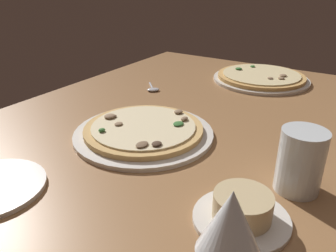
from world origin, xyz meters
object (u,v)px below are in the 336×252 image
at_px(pizza_main, 144,131).
at_px(spoon, 153,89).
at_px(pizza_side, 261,77).
at_px(wine_glass_far, 230,227).
at_px(ramekin_on_saucer, 242,210).
at_px(water_glass, 300,164).

distance_m(pizza_main, spoon, 0.33).
bearing_deg(pizza_side, pizza_main, -9.17).
height_order(pizza_main, wine_glass_far, wine_glass_far).
distance_m(ramekin_on_saucer, wine_glass_far, 0.17).
bearing_deg(pizza_main, water_glass, 85.48).
bearing_deg(ramekin_on_saucer, wine_glass_far, 13.00).
xyz_separation_m(wine_glass_far, spoon, (-0.59, -0.51, -0.10)).
xyz_separation_m(ramekin_on_saucer, water_glass, (-0.13, 0.05, 0.03)).
bearing_deg(ramekin_on_saucer, spoon, -133.02).
distance_m(pizza_side, spoon, 0.39).
bearing_deg(ramekin_on_saucer, pizza_side, -163.87).
relative_size(wine_glass_far, water_glass, 1.36).
bearing_deg(spoon, pizza_side, 137.76).
distance_m(ramekin_on_saucer, spoon, 0.65).
xyz_separation_m(wine_glass_far, water_glass, (-0.27, 0.02, -0.06)).
bearing_deg(wine_glass_far, water_glass, 176.26).
height_order(pizza_main, ramekin_on_saucer, ramekin_on_saucer).
height_order(pizza_side, ramekin_on_saucer, ramekin_on_saucer).
relative_size(pizza_side, ramekin_on_saucer, 2.19).
bearing_deg(water_glass, wine_glass_far, -3.74).
bearing_deg(water_glass, pizza_side, -156.38).
distance_m(water_glass, spoon, 0.61).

